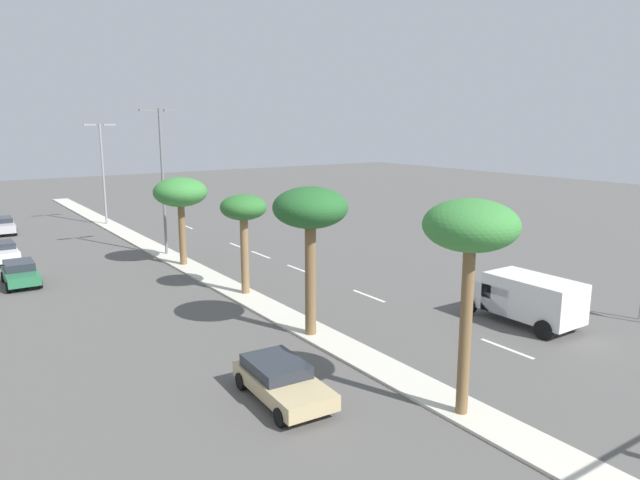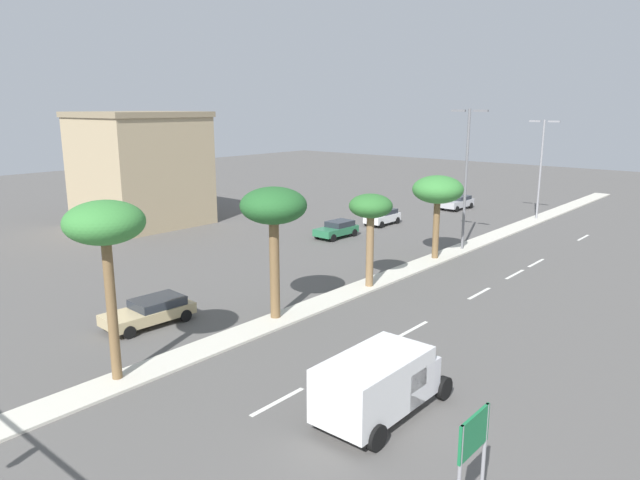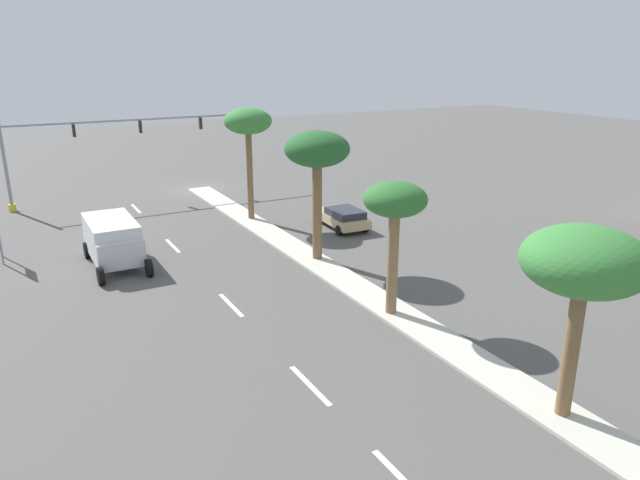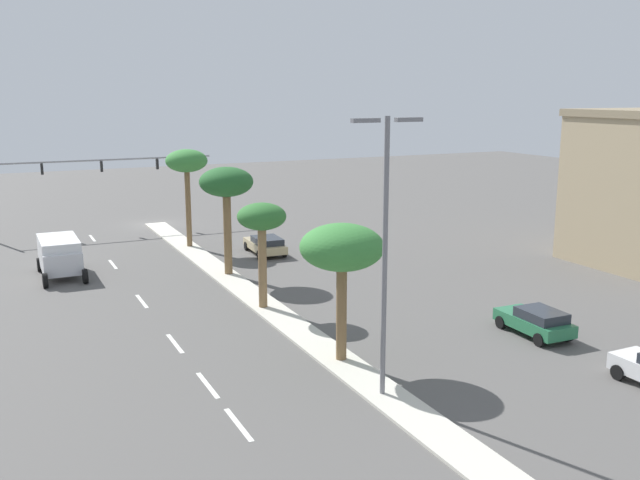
{
  "view_description": "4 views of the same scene",
  "coord_description": "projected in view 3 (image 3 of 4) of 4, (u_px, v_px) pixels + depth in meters",
  "views": [
    {
      "loc": [
        -14.64,
        -1.69,
        9.85
      ],
      "look_at": [
        2.69,
        23.62,
        3.64
      ],
      "focal_mm": 32.88,
      "sensor_mm": 36.0,
      "label": 1
    },
    {
      "loc": [
        20.25,
        -0.5,
        10.95
      ],
      "look_at": [
        -0.42,
        23.75,
        3.61
      ],
      "focal_mm": 32.64,
      "sensor_mm": 36.0,
      "label": 2
    },
    {
      "loc": [
        14.09,
        46.46,
        10.82
      ],
      "look_at": [
        1.52,
        23.64,
        2.45
      ],
      "focal_mm": 32.85,
      "sensor_mm": 36.0,
      "label": 3
    },
    {
      "loc": [
        13.33,
        62.37,
        11.64
      ],
      "look_at": [
        -2.39,
        29.38,
        3.93
      ],
      "focal_mm": 39.58,
      "sensor_mm": 36.0,
      "label": 4
    }
  ],
  "objects": [
    {
      "name": "palm_tree_left",
      "position": [
        317.0,
        153.0,
        30.19
      ],
      "size": [
        3.41,
        3.41,
        6.89
      ],
      "color": "brown",
      "rests_on": "median_curb"
    },
    {
      "name": "ground_plane",
      "position": [
        440.0,
        341.0,
        22.95
      ],
      "size": [
        160.0,
        160.0,
        0.0
      ],
      "primitive_type": "plane",
      "color": "#565451"
    },
    {
      "name": "traffic_signal_gantry",
      "position": [
        85.0,
        145.0,
        42.91
      ],
      "size": [
        19.19,
        0.53,
        6.52
      ],
      "color": "gray",
      "rests_on": "ground"
    },
    {
      "name": "lane_stripe_right",
      "position": [
        136.0,
        209.0,
        42.45
      ],
      "size": [
        0.2,
        2.8,
        0.01
      ],
      "primitive_type": "cube",
      "color": "silver",
      "rests_on": "ground"
    },
    {
      "name": "palm_tree_trailing",
      "position": [
        395.0,
        205.0,
        23.85
      ],
      "size": [
        2.64,
        2.64,
        5.73
      ],
      "color": "olive",
      "rests_on": "median_curb"
    },
    {
      "name": "lane_stripe_mid",
      "position": [
        310.0,
        385.0,
        19.93
      ],
      "size": [
        0.2,
        2.8,
        0.01
      ],
      "primitive_type": "cube",
      "color": "silver",
      "rests_on": "ground"
    },
    {
      "name": "box_truck",
      "position": [
        114.0,
        241.0,
        30.85
      ],
      "size": [
        2.6,
        5.71,
        2.4
      ],
      "color": "silver",
      "rests_on": "ground"
    },
    {
      "name": "palm_tree_outboard",
      "position": [
        584.0,
        264.0,
        16.7
      ],
      "size": [
        3.63,
        3.63,
        6.04
      ],
      "color": "brown",
      "rests_on": "median_curb"
    },
    {
      "name": "sedan_tan_front",
      "position": [
        342.0,
        217.0,
        37.66
      ],
      "size": [
        2.33,
        4.66,
        1.32
      ],
      "color": "tan",
      "rests_on": "ground"
    },
    {
      "name": "palm_tree_inboard",
      "position": [
        248.0,
        124.0,
        37.69
      ],
      "size": [
        3.1,
        3.1,
        7.34
      ],
      "color": "brown",
      "rests_on": "median_curb"
    },
    {
      "name": "lane_stripe_far",
      "position": [
        231.0,
        305.0,
        26.24
      ],
      "size": [
        0.2,
        2.8,
        0.01
      ],
      "primitive_type": "cube",
      "color": "silver",
      "rests_on": "ground"
    },
    {
      "name": "lane_stripe_front",
      "position": [
        173.0,
        246.0,
        34.29
      ],
      "size": [
        0.2,
        2.8,
        0.01
      ],
      "primitive_type": "cube",
      "color": "silver",
      "rests_on": "ground"
    }
  ]
}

